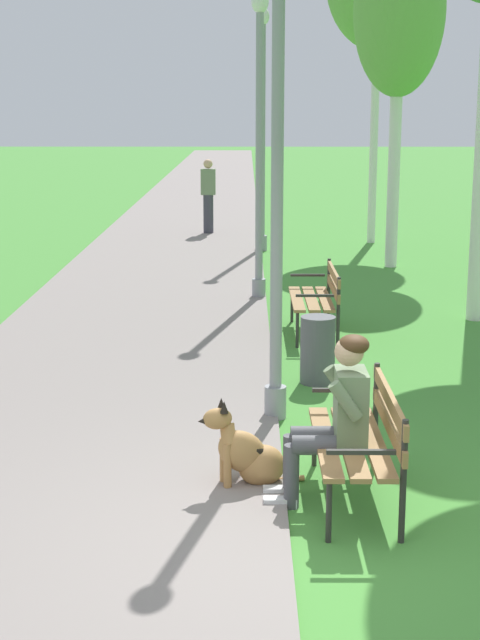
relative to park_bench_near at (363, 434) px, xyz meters
The scene contains 12 objects.
ground_plane 1.06m from the park_bench_near, 114.83° to the right, with size 120.00×120.00×0.00m, color #478E38.
paved_path 23.28m from the park_bench_near, 95.65° to the left, with size 3.48×60.00×0.04m, color gray.
park_bench_near is the anchor object (origin of this frame).
park_bench_mid 5.20m from the park_bench_near, 89.35° to the left, with size 0.55×1.50×0.85m.
person_seated_on_near_bench 0.27m from the park_bench_near, behind, with size 0.74×0.49×1.25m.
dog_shepherd 0.90m from the park_bench_near, 163.18° to the left, with size 0.82×0.39×0.71m.
lamp_post_near 2.62m from the park_bench_near, 106.85° to the left, with size 0.24×0.24×4.29m.
lamp_post_mid 7.68m from the park_bench_near, 95.06° to the left, with size 0.24×0.24×4.37m.
lamp_post_far 12.39m from the park_bench_near, 92.53° to the left, with size 0.24×0.24×4.58m.
birch_tree_fourth 11.17m from the park_bench_near, 80.57° to the left, with size 1.55×1.69×5.82m.
litter_bin 3.05m from the park_bench_near, 91.99° to the left, with size 0.36×0.36×0.70m, color #515156.
pedestrian_distant 14.72m from the park_bench_near, 96.57° to the left, with size 0.32×0.22×1.65m.
Camera 1 is at (-0.45, -5.75, 2.83)m, focal length 54.20 mm.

